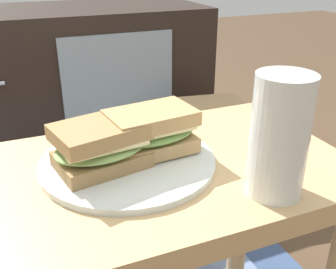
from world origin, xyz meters
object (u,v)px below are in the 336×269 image
object	(u,v)px
sandwich_back	(151,131)
sandwich_front	(101,146)
plate	(128,161)
tv_cabinet	(72,89)
paper_bag	(210,149)
beer_glass	(279,139)

from	to	relation	value
sandwich_back	sandwich_front	bearing A→B (deg)	-170.60
plate	sandwich_front	world-z (taller)	sandwich_front
tv_cabinet	sandwich_front	bearing A→B (deg)	-96.50
plate	paper_bag	size ratio (longest dim) A/B	0.80
plate	beer_glass	world-z (taller)	beer_glass
sandwich_back	beer_glass	distance (m)	0.20
sandwich_front	beer_glass	bearing A→B (deg)	-35.07
tv_cabinet	beer_glass	distance (m)	1.10
sandwich_front	plate	bearing A→B (deg)	9.40
sandwich_back	paper_bag	size ratio (longest dim) A/B	0.45
sandwich_front	sandwich_back	distance (m)	0.08
plate	paper_bag	world-z (taller)	plate
beer_glass	tv_cabinet	bearing A→B (deg)	94.94
beer_glass	paper_bag	size ratio (longest dim) A/B	0.50
tv_cabinet	sandwich_front	xyz separation A→B (m)	(-0.11, -0.93, 0.21)
tv_cabinet	paper_bag	size ratio (longest dim) A/B	2.91
sandwich_front	sandwich_back	world-z (taller)	sandwich_back
sandwich_front	paper_bag	xyz separation A→B (m)	(0.47, 0.52, -0.34)
sandwich_back	paper_bag	distance (m)	0.73
plate	sandwich_front	size ratio (longest dim) A/B	1.75
beer_glass	plate	bearing A→B (deg)	137.18
plate	sandwich_front	xyz separation A→B (m)	(-0.04, -0.01, 0.04)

